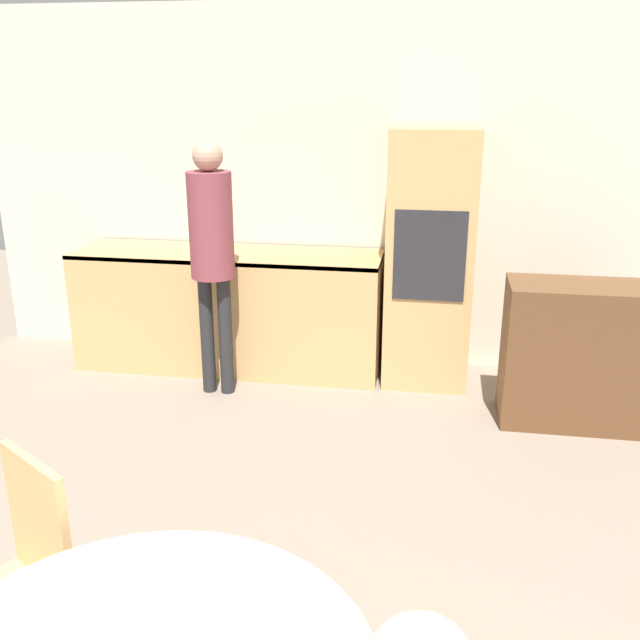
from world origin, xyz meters
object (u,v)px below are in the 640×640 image
Objects in this scene: chair_far_left at (19,577)px; person_standing at (212,240)px; oven_unit at (430,259)px; sideboard at (580,355)px.

chair_far_left is 0.53× the size of person_standing.
person_standing is (-1.41, -0.49, 0.19)m from oven_unit.
sideboard is at bearing -1.62° from person_standing.
sideboard is 2.45m from person_standing.
person_standing is (-2.37, 0.07, 0.63)m from sideboard.
person_standing reaches higher than sideboard.
person_standing is at bearing 178.38° from sideboard.
sideboard is 0.55× the size of person_standing.
person_standing reaches higher than chair_far_left.
person_standing is (-0.15, 2.63, 0.58)m from chair_far_left.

